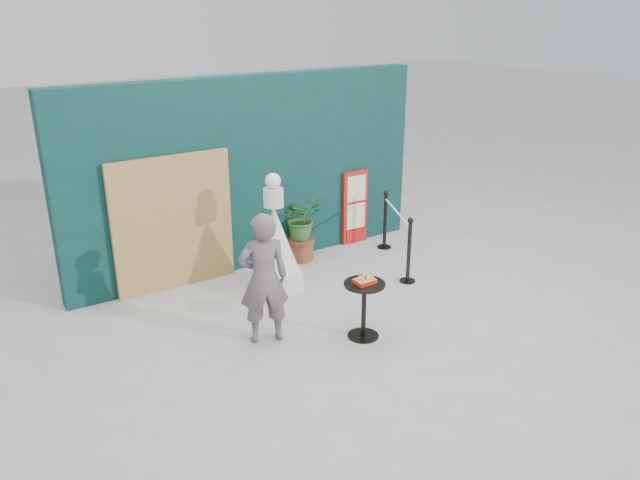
{
  "coord_description": "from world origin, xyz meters",
  "views": [
    {
      "loc": [
        -4.35,
        -5.35,
        4.01
      ],
      "look_at": [
        0.0,
        1.2,
        1.0
      ],
      "focal_mm": 35.0,
      "sensor_mm": 36.0,
      "label": 1
    }
  ],
  "objects": [
    {
      "name": "statue",
      "position": [
        -0.26,
        1.99,
        0.73
      ],
      "size": [
        0.7,
        0.7,
        1.79
      ],
      "color": "silver",
      "rests_on": "ground"
    },
    {
      "name": "bamboo_fence",
      "position": [
        -1.4,
        2.94,
        1.0
      ],
      "size": [
        1.8,
        0.08,
        2.0
      ],
      "primitive_type": "cube",
      "color": "tan",
      "rests_on": "ground"
    },
    {
      "name": "cafe_table",
      "position": [
        -0.01,
        0.19,
        0.5
      ],
      "size": [
        0.52,
        0.52,
        0.75
      ],
      "color": "black",
      "rests_on": "ground"
    },
    {
      "name": "ground",
      "position": [
        0.0,
        0.0,
        0.0
      ],
      "size": [
        60.0,
        60.0,
        0.0
      ],
      "primitive_type": "plane",
      "color": "#ADAAA5",
      "rests_on": "ground"
    },
    {
      "name": "menu_board",
      "position": [
        1.9,
        2.95,
        0.65
      ],
      "size": [
        0.5,
        0.07,
        1.3
      ],
      "color": "red",
      "rests_on": "ground"
    },
    {
      "name": "stanchion_barrier",
      "position": [
        1.88,
        1.81,
        0.49
      ],
      "size": [
        0.84,
        1.54,
        1.03
      ],
      "color": "black",
      "rests_on": "ground"
    },
    {
      "name": "woman",
      "position": [
        -1.08,
        0.81,
        0.84
      ],
      "size": [
        0.71,
        0.58,
        1.69
      ],
      "primitive_type": "imported",
      "rotation": [
        0.0,
        0.0,
        2.83
      ],
      "color": "#62545C",
      "rests_on": "ground"
    },
    {
      "name": "planter",
      "position": [
        0.69,
        2.78,
        0.63
      ],
      "size": [
        0.64,
        0.56,
        1.09
      ],
      "color": "brown",
      "rests_on": "ground"
    },
    {
      "name": "food_basket",
      "position": [
        -0.0,
        0.2,
        0.79
      ],
      "size": [
        0.26,
        0.19,
        0.11
      ],
      "color": "#B42613",
      "rests_on": "cafe_table"
    },
    {
      "name": "back_wall",
      "position": [
        0.0,
        3.15,
        1.5
      ],
      "size": [
        6.0,
        0.3,
        3.0
      ],
      "primitive_type": "cube",
      "color": "#0A2D29",
      "rests_on": "ground"
    }
  ]
}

